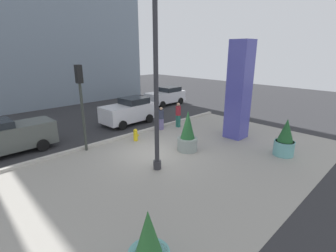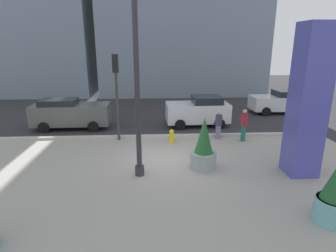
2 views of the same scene
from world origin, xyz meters
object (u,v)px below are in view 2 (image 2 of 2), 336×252
Objects in this scene: potted_plant_near_left at (204,148)px; art_pillar_blue at (308,103)px; pedestrian_by_curb at (244,123)px; potted_plant_near_right at (334,196)px; pedestrian_on_sidewalk at (219,124)px; car_intersection at (70,113)px; traffic_light_far_side at (116,84)px; car_passing_lane at (279,102)px; car_curb_east at (198,111)px; fire_hydrant at (172,136)px; lamp_post at (137,85)px.

art_pillar_blue is at bearing -9.73° from potted_plant_near_left.
potted_plant_near_right is at bearing -87.26° from pedestrian_by_curb.
pedestrian_on_sidewalk is at bearing 163.27° from pedestrian_by_curb.
pedestrian_by_curb is at bearing 104.79° from art_pillar_blue.
potted_plant_near_left reaches higher than car_intersection.
car_passing_lane is (11.32, 5.61, -2.20)m from traffic_light_far_side.
car_curb_east is at bearing 121.16° from pedestrian_by_curb.
pedestrian_on_sidewalk is at bearing 68.19° from potted_plant_near_left.
traffic_light_far_side reaches higher than fire_hydrant.
car_passing_lane is 8.26m from pedestrian_on_sidewalk.
potted_plant_near_right reaches higher than fire_hydrant.
car_intersection is at bearing 152.91° from fire_hydrant.
art_pillar_blue is at bearing -1.34° from lamp_post.
traffic_light_far_side is 1.11× the size of car_passing_lane.
car_curb_east is at bearing 63.71° from lamp_post.
car_intersection reaches higher than car_passing_lane.
art_pillar_blue is 6.67m from fire_hydrant.
potted_plant_near_left is 2.93× the size of fire_hydrant.
car_intersection is at bearing 163.51° from pedestrian_by_curb.
potted_plant_near_left is 5.86m from traffic_light_far_side.
art_pillar_blue is 2.63× the size of potted_plant_near_left.
car_passing_lane is 2.35× the size of pedestrian_by_curb.
pedestrian_on_sidewalk is (8.57, -2.53, -0.07)m from car_intersection.
pedestrian_by_curb is (9.83, -2.91, 0.03)m from car_intersection.
potted_plant_near_left is 3.37m from fire_hydrant.
lamp_post reaches higher than car_intersection.
potted_plant_near_left reaches higher than car_passing_lane.
pedestrian_by_curb reaches higher than car_passing_lane.
car_intersection is 8.93m from pedestrian_on_sidewalk.
lamp_post is 4.69× the size of pedestrian_on_sidewalk.
potted_plant_near_left is 4.28m from pedestrian_by_curb.
car_intersection reaches higher than pedestrian_by_curb.
fire_hydrant is (-1.10, 3.14, -0.54)m from potted_plant_near_left.
fire_hydrant is at bearing -143.54° from car_passing_lane.
car_curb_east is 3.70m from pedestrian_by_curb.
car_intersection is at bearing 123.75° from lamp_post.
pedestrian_by_curb is (6.65, -0.51, -2.08)m from traffic_light_far_side.
art_pillar_blue is 1.28× the size of traffic_light_far_side.
potted_plant_near_left is (-3.08, 3.87, 0.06)m from potted_plant_near_right.
potted_plant_near_left is 6.51m from car_curb_east.
potted_plant_near_right is at bearing -108.03° from car_passing_lane.
car_curb_east reaches higher than car_intersection.
potted_plant_near_right is 0.47× the size of car_passing_lane.
fire_hydrant is 0.19× the size of car_curb_east.
traffic_light_far_side is (-7.69, 4.45, 0.16)m from art_pillar_blue.
lamp_post is 8.21m from car_curb_east.
potted_plant_near_right is 1.11× the size of pedestrian_by_curb.
car_curb_east is 7.92m from car_intersection.
potted_plant_near_right is 14.32m from car_intersection.
car_curb_east is at bearing -155.83° from car_passing_lane.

